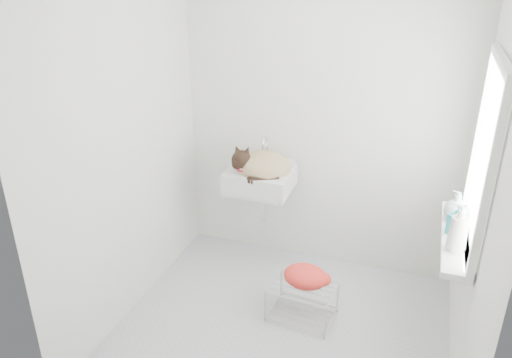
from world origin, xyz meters
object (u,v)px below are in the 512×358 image
(bottle_a, at_px, (455,250))
(bottle_b, at_px, (454,234))
(wire_rack, at_px, (302,300))
(bottle_c, at_px, (454,220))
(cat, at_px, (261,166))
(sink, at_px, (260,170))

(bottle_a, xyz_separation_m, bottle_b, (0.00, 0.19, 0.00))
(wire_rack, xyz_separation_m, bottle_c, (0.90, 0.20, 0.70))
(bottle_a, distance_m, bottle_b, 0.19)
(bottle_c, bearing_deg, bottle_b, -90.00)
(cat, bearing_deg, bottle_c, -25.47)
(cat, xyz_separation_m, bottle_a, (1.40, -0.71, -0.04))
(bottle_b, height_order, bottle_c, bottle_c)
(sink, bearing_deg, cat, -54.33)
(cat, bearing_deg, wire_rack, -59.30)
(sink, distance_m, bottle_c, 1.45)
(bottle_a, xyz_separation_m, bottle_c, (0.00, 0.37, 0.00))
(sink, xyz_separation_m, wire_rack, (0.51, -0.56, -0.70))
(cat, height_order, wire_rack, cat)
(bottle_b, bearing_deg, wire_rack, -178.77)
(bottle_a, distance_m, bottle_c, 0.37)
(cat, xyz_separation_m, bottle_c, (1.40, -0.34, -0.04))
(bottle_a, relative_size, bottle_b, 1.27)
(sink, relative_size, bottle_a, 2.05)
(cat, relative_size, bottle_a, 2.00)
(cat, relative_size, wire_rack, 1.11)
(wire_rack, relative_size, bottle_c, 2.25)
(bottle_b, bearing_deg, cat, 159.58)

